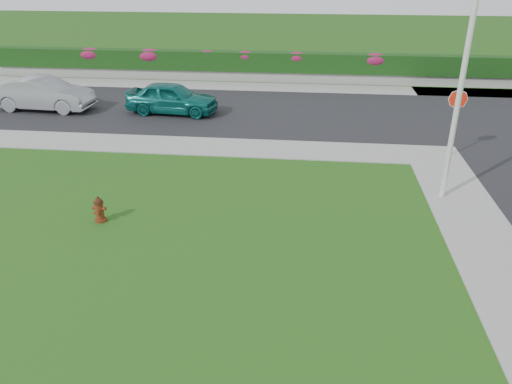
# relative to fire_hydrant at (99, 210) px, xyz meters

# --- Properties ---
(ground) EXTENTS (120.00, 120.00, 0.00)m
(ground) POSITION_rel_fire_hydrant_xyz_m (3.39, -2.71, -0.36)
(ground) COLOR black
(ground) RESTS_ON ground
(street_far) EXTENTS (26.00, 8.00, 0.04)m
(street_far) POSITION_rel_fire_hydrant_xyz_m (-1.61, 11.29, -0.34)
(street_far) COLOR black
(street_far) RESTS_ON ground
(sidewalk_far) EXTENTS (24.00, 2.00, 0.04)m
(sidewalk_far) POSITION_rel_fire_hydrant_xyz_m (-2.61, 6.29, -0.34)
(sidewalk_far) COLOR gray
(sidewalk_far) RESTS_ON ground
(curb_corner) EXTENTS (2.00, 2.00, 0.04)m
(curb_corner) POSITION_rel_fire_hydrant_xyz_m (10.39, 6.29, -0.34)
(curb_corner) COLOR gray
(curb_corner) RESTS_ON ground
(sidewalk_beyond) EXTENTS (34.00, 2.00, 0.04)m
(sidewalk_beyond) POSITION_rel_fire_hydrant_xyz_m (2.39, 16.29, -0.34)
(sidewalk_beyond) COLOR gray
(sidewalk_beyond) RESTS_ON ground
(retaining_wall) EXTENTS (34.00, 0.40, 0.60)m
(retaining_wall) POSITION_rel_fire_hydrant_xyz_m (2.39, 17.79, -0.06)
(retaining_wall) COLOR gray
(retaining_wall) RESTS_ON ground
(hedge) EXTENTS (32.00, 0.90, 1.10)m
(hedge) POSITION_rel_fire_hydrant_xyz_m (2.39, 17.89, 0.79)
(hedge) COLOR black
(hedge) RESTS_ON retaining_wall
(fire_hydrant) EXTENTS (0.39, 0.37, 0.77)m
(fire_hydrant) POSITION_rel_fire_hydrant_xyz_m (0.00, 0.00, 0.00)
(fire_hydrant) COLOR #4B180B
(fire_hydrant) RESTS_ON ground
(sedan_teal) EXTENTS (4.39, 2.06, 1.45)m
(sedan_teal) POSITION_rel_fire_hydrant_xyz_m (-0.73, 10.59, 0.40)
(sedan_teal) COLOR #0C5E57
(sedan_teal) RESTS_ON street_far
(sedan_silver) EXTENTS (4.78, 1.89, 1.55)m
(sedan_silver) POSITION_rel_fire_hydrant_xyz_m (-7.00, 10.47, 0.45)
(sedan_silver) COLOR #96989D
(sedan_silver) RESTS_ON street_far
(utility_pole) EXTENTS (0.16, 0.16, 6.30)m
(utility_pole) POSITION_rel_fire_hydrant_xyz_m (9.89, 2.66, 2.79)
(utility_pole) COLOR silver
(utility_pole) RESTS_ON ground
(stop_sign) EXTENTS (0.69, 0.06, 2.52)m
(stop_sign) POSITION_rel_fire_hydrant_xyz_m (10.91, 6.25, 1.51)
(stop_sign) COLOR slate
(stop_sign) RESTS_ON ground
(flower_clump_a) EXTENTS (1.46, 0.94, 0.73)m
(flower_clump_a) POSITION_rel_fire_hydrant_xyz_m (-7.69, 17.79, 1.05)
(flower_clump_a) COLOR #A41C53
(flower_clump_a) RESTS_ON hedge
(flower_clump_b) EXTENTS (1.53, 0.99, 0.77)m
(flower_clump_b) POSITION_rel_fire_hydrant_xyz_m (-3.98, 17.79, 1.03)
(flower_clump_b) COLOR #A41C53
(flower_clump_b) RESTS_ON hedge
(flower_clump_c) EXTENTS (1.10, 0.71, 0.55)m
(flower_clump_c) POSITION_rel_fire_hydrant_xyz_m (-0.51, 17.79, 1.12)
(flower_clump_c) COLOR #A41C53
(flower_clump_c) RESTS_ON hedge
(flower_clump_d) EXTENTS (1.20, 0.77, 0.60)m
(flower_clump_d) POSITION_rel_fire_hydrant_xyz_m (1.79, 17.79, 1.10)
(flower_clump_d) COLOR #A41C53
(flower_clump_d) RESTS_ON hedge
(flower_clump_e) EXTENTS (1.25, 0.80, 0.63)m
(flower_clump_e) POSITION_rel_fire_hydrant_xyz_m (4.80, 17.79, 1.09)
(flower_clump_e) COLOR #A41C53
(flower_clump_e) RESTS_ON hedge
(flower_clump_f) EXTENTS (1.46, 0.94, 0.73)m
(flower_clump_f) POSITION_rel_fire_hydrant_xyz_m (9.25, 17.79, 1.05)
(flower_clump_f) COLOR #A41C53
(flower_clump_f) RESTS_ON hedge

